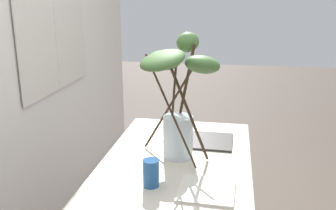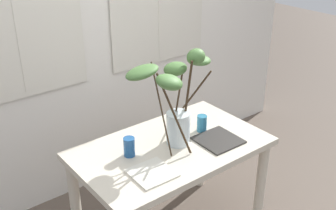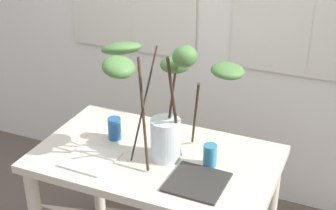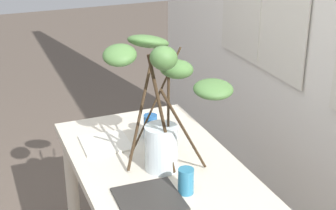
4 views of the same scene
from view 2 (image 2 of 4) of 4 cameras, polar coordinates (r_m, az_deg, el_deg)
The scene contains 7 objects.
back_wall_with_windows at distance 3.30m, azimuth -10.35°, elevation 10.44°, with size 4.26×0.14×2.68m.
dining_table at distance 2.84m, azimuth 0.43°, elevation -7.67°, with size 1.28×0.77×0.76m.
vase_with_branches at distance 2.63m, azimuth 1.06°, elevation 1.23°, with size 0.76×0.48×0.67m.
drinking_glass_blue_left at distance 2.65m, azimuth -5.34°, elevation -5.73°, with size 0.07×0.07×0.13m, color #235693.
drinking_glass_blue_right at distance 2.93m, azimuth 4.67°, elevation -2.52°, with size 0.07×0.07×0.12m, color teal.
plate_square_left at distance 2.50m, azimuth -2.22°, elevation -9.30°, with size 0.24×0.24×0.01m, color silver.
plate_square_right at distance 2.84m, azimuth 6.90°, elevation -4.79°, with size 0.27×0.27×0.01m, color #2D2B28.
Camera 2 is at (-1.47, -1.85, 2.21)m, focal length 44.44 mm.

